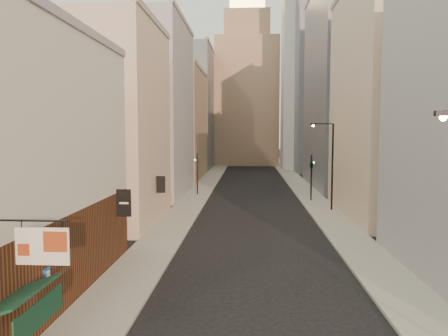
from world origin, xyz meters
TOP-DOWN VIEW (x-y plane):
  - sidewalk_left at (-6.50, 55.00)m, footprint 3.00×140.00m
  - sidewalk_right at (6.50, 55.00)m, footprint 3.00×140.00m
  - near_building_left at (-10.99, 9.00)m, footprint 8.30×23.04m
  - left_bldg_beige at (-12.00, 26.00)m, footprint 8.00×12.00m
  - left_bldg_grey at (-12.00, 42.00)m, footprint 8.00×16.00m
  - left_bldg_tan at (-12.00, 60.00)m, footprint 8.00×18.00m
  - left_bldg_wingrid at (-12.00, 80.00)m, footprint 8.00×20.00m
  - right_bldg_beige at (12.00, 30.00)m, footprint 8.00×16.00m
  - right_bldg_wingrid at (12.00, 50.00)m, footprint 8.00×20.00m
  - highrise at (18.00, 78.00)m, footprint 21.00×23.00m
  - clock_tower at (-1.00, 92.00)m, footprint 14.00×14.00m
  - white_tower at (10.00, 78.00)m, footprint 8.00×8.00m
  - streetlamp_mid at (7.07, 32.00)m, footprint 2.14×0.59m
  - traffic_light_left at (-6.49, 41.09)m, footprint 0.56×0.46m
  - traffic_light_right at (6.15, 37.52)m, footprint 0.66×0.66m

SIDE VIEW (x-z plane):
  - sidewalk_left at x=-6.50m, z-range 0.00..0.15m
  - sidewalk_right at x=6.50m, z-range 0.00..0.15m
  - traffic_light_left at x=-6.49m, z-range 0.92..5.92m
  - traffic_light_right at x=6.15m, z-range 1.21..6.21m
  - streetlamp_mid at x=7.07m, z-range 0.59..8.83m
  - near_building_left at x=-10.99m, z-range -0.13..12.17m
  - left_bldg_beige at x=-12.00m, z-range 0.00..16.00m
  - left_bldg_tan at x=-12.00m, z-range 0.00..17.00m
  - left_bldg_grey at x=-12.00m, z-range 0.00..20.00m
  - right_bldg_beige at x=12.00m, z-range 0.00..20.00m
  - left_bldg_wingrid at x=-12.00m, z-range 0.00..24.00m
  - right_bldg_wingrid at x=12.00m, z-range 0.00..26.00m
  - clock_tower at x=-1.00m, z-range -4.82..40.08m
  - white_tower at x=10.00m, z-range -2.14..39.36m
  - highrise at x=18.00m, z-range 0.06..51.26m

